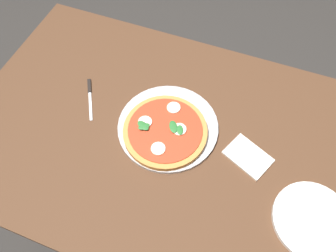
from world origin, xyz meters
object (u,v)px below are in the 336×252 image
at_px(pizza, 166,130).
at_px(knife, 90,94).
at_px(plate_white, 313,220).
at_px(napkin, 248,156).
at_px(dining_table, 180,155).
at_px(serving_tray, 168,127).

height_order(pizza, knife, pizza).
height_order(plate_white, knife, plate_white).
height_order(napkin, knife, napkin).
bearing_deg(napkin, dining_table, -175.48).
bearing_deg(dining_table, serving_tray, 154.32).
bearing_deg(serving_tray, dining_table, -25.68).
distance_m(dining_table, plate_white, 0.44).
bearing_deg(serving_tray, napkin, -2.27).
bearing_deg(pizza, dining_table, -3.78).
bearing_deg(napkin, serving_tray, 177.73).
xyz_separation_m(serving_tray, napkin, (0.26, -0.01, -0.00)).
bearing_deg(plate_white, serving_tray, 163.81).
bearing_deg(pizza, knife, 170.12).
distance_m(serving_tray, knife, 0.29).
bearing_deg(plate_white, dining_table, 165.17).
height_order(serving_tray, knife, serving_tray).
xyz_separation_m(pizza, knife, (-0.29, 0.05, -0.02)).
relative_size(pizza, knife, 1.71).
distance_m(dining_table, pizza, 0.14).
bearing_deg(napkin, pizza, -177.22).
xyz_separation_m(dining_table, serving_tray, (-0.05, 0.03, 0.11)).
bearing_deg(knife, napkin, -3.99).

